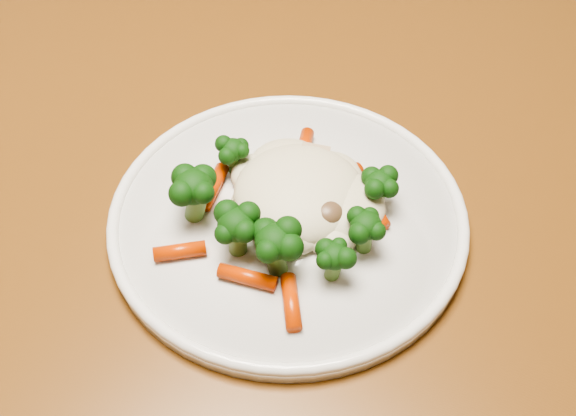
# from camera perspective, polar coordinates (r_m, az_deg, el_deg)

# --- Properties ---
(dining_table) EXTENTS (1.39, 1.01, 0.75)m
(dining_table) POSITION_cam_1_polar(r_m,az_deg,el_deg) (0.68, 3.94, -5.76)
(dining_table) COLOR brown
(dining_table) RESTS_ON ground
(plate) EXTENTS (0.29, 0.29, 0.01)m
(plate) POSITION_cam_1_polar(r_m,az_deg,el_deg) (0.60, 0.00, -0.86)
(plate) COLOR white
(plate) RESTS_ON dining_table
(meal) EXTENTS (0.17, 0.19, 0.05)m
(meal) POSITION_cam_1_polar(r_m,az_deg,el_deg) (0.58, 0.09, 0.72)
(meal) COLOR beige
(meal) RESTS_ON plate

